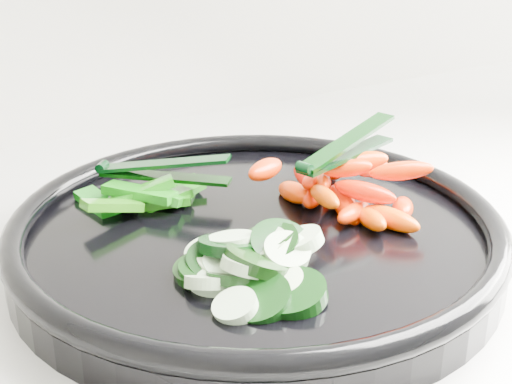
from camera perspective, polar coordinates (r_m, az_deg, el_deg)
veggie_tray at (r=0.55m, az=0.00°, el=-3.35°), size 0.39×0.39×0.04m
cucumber_pile at (r=0.48m, az=-0.83°, el=-5.80°), size 0.12×0.13×0.04m
carrot_pile at (r=0.58m, az=6.85°, el=0.37°), size 0.15×0.16×0.05m
pepper_pile at (r=0.59m, az=-8.41°, el=-0.18°), size 0.11×0.09×0.04m
tong_carrot at (r=0.57m, az=7.13°, el=3.43°), size 0.11×0.05×0.02m
tong_pepper at (r=0.59m, az=-7.66°, el=1.76°), size 0.09×0.09×0.02m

